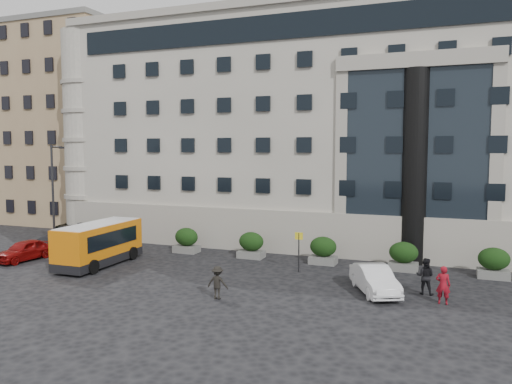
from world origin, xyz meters
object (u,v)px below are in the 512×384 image
parked_car_c (66,236)px  white_taxi (375,279)px  hedge_c (323,250)px  hedge_d (403,256)px  hedge_e (494,263)px  parked_car_b (68,237)px  minibus (99,242)px  street_lamp (54,196)px  pedestrian_a (443,285)px  pedestrian_c (218,283)px  bus_stop_sign (299,245)px  parked_car_d (79,226)px  pedestrian_b (425,276)px  hedge_b (251,245)px  red_truck (156,213)px  hedge_a (186,240)px  parked_car_a (24,250)px

parked_car_c → white_taxi: 25.65m
hedge_c → hedge_d: same height
hedge_e → parked_car_b: size_ratio=0.39×
minibus → hedge_d: bearing=15.6°
street_lamp → parked_car_b: bearing=119.3°
street_lamp → pedestrian_a: street_lamp is taller
pedestrian_a → pedestrian_c: (-10.87, -3.24, -0.11)m
hedge_c → bus_stop_sign: 3.05m
bus_stop_sign → minibus: minibus is taller
parked_car_d → pedestrian_c: size_ratio=3.14×
parked_car_c → parked_car_d: parked_car_d is taller
street_lamp → pedestrian_c: size_ratio=4.67×
white_taxi → pedestrian_b: size_ratio=2.31×
hedge_b → parked_car_d: size_ratio=0.34×
hedge_c → pedestrian_a: pedestrian_a is taller
hedge_d → pedestrian_c: hedge_d is taller
pedestrian_a → pedestrian_c: 11.35m
bus_stop_sign → pedestrian_b: (7.60, -2.17, -0.75)m
hedge_e → hedge_d: bearing=180.0°
hedge_b → hedge_d: (10.40, 0.00, 0.00)m
red_truck → white_taxi: (22.70, -14.52, -0.81)m
hedge_d → hedge_e: same height
hedge_d → white_taxi: size_ratio=0.41×
parked_car_d → hedge_a: bearing=-22.2°
bus_stop_sign → parked_car_d: bus_stop_sign is taller
street_lamp → pedestrian_b: 25.27m
hedge_e → parked_car_d: bearing=174.0°
parked_car_b → red_truck: bearing=87.7°
minibus → pedestrian_c: size_ratio=3.95×
parked_car_a → hedge_e: bearing=17.6°
pedestrian_c → red_truck: bearing=-53.2°
minibus → pedestrian_a: 21.44m
hedge_e → parked_car_a: bearing=-168.0°
hedge_a → parked_car_a: bearing=-145.2°
bus_stop_sign → parked_car_a: (-18.69, -3.59, -1.02)m
hedge_b → pedestrian_c: hedge_b is taller
hedge_e → parked_car_d: 33.99m
hedge_a → parked_car_a: hedge_a is taller
hedge_a → hedge_c: size_ratio=1.00×
hedge_d → parked_car_b: bearing=-176.7°
pedestrian_b → hedge_a: bearing=-9.2°
street_lamp → bus_stop_sign: size_ratio=3.17×
parked_car_d → red_truck: bearing=40.3°
bus_stop_sign → parked_car_a: size_ratio=0.60×
white_taxi → hedge_e: bearing=16.6°
parked_car_c → pedestrian_b: size_ratio=2.57×
hedge_c → hedge_b: bearing=180.0°
parked_car_c → pedestrian_c: size_ratio=2.93×
hedge_e → parked_car_d: (-33.80, 3.58, -0.18)m
parked_car_d → hedge_d: bearing=-14.0°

